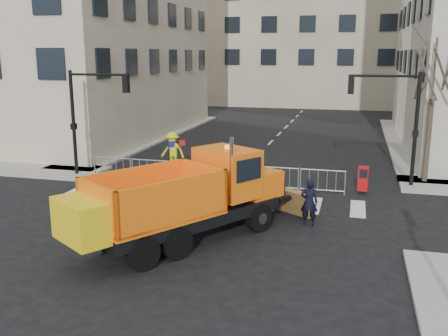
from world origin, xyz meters
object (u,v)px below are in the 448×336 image
(newspaper_box, at_px, (363,179))
(cop_b, at_px, (245,188))
(plow_truck, at_px, (182,197))
(cop_a, at_px, (309,202))
(worker, at_px, (173,151))
(cop_c, at_px, (244,191))

(newspaper_box, bearing_deg, cop_b, -134.21)
(cop_b, xyz_separation_m, newspaper_box, (4.63, 3.83, -0.23))
(plow_truck, distance_m, cop_a, 4.88)
(worker, height_order, newspaper_box, worker)
(plow_truck, xyz_separation_m, cop_b, (1.23, 3.92, -0.65))
(cop_c, xyz_separation_m, newspaper_box, (4.52, 4.37, -0.26))
(plow_truck, relative_size, cop_a, 5.18)
(plow_truck, relative_size, newspaper_box, 8.19)
(cop_c, relative_size, worker, 0.94)
(cop_b, relative_size, newspaper_box, 1.69)
(plow_truck, distance_m, cop_b, 4.16)
(cop_b, height_order, newspaper_box, cop_b)
(cop_a, bearing_deg, plow_truck, 34.28)
(cop_b, distance_m, worker, 7.51)
(cop_a, xyz_separation_m, newspaper_box, (1.96, 4.89, -0.17))
(cop_c, bearing_deg, plow_truck, 14.59)
(cop_a, distance_m, newspaper_box, 5.27)
(cop_b, distance_m, newspaper_box, 6.01)
(cop_b, relative_size, worker, 0.91)
(worker, bearing_deg, cop_a, -35.53)
(plow_truck, height_order, newspaper_box, plow_truck)
(worker, xyz_separation_m, newspaper_box, (9.75, -1.66, -0.47))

